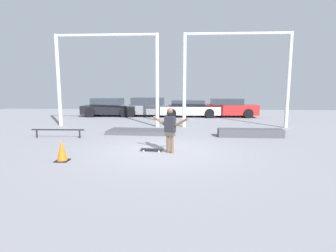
% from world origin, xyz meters
% --- Properties ---
extents(ground_plane, '(36.00, 36.00, 0.00)m').
position_xyz_m(ground_plane, '(0.00, 0.00, 0.00)').
color(ground_plane, gray).
extents(skateboarder, '(1.19, 0.63, 1.50)m').
position_xyz_m(skateboarder, '(0.26, -0.20, 0.84)').
color(skateboarder, brown).
rests_on(skateboarder, ground_plane).
extents(skateboard, '(0.79, 0.31, 0.08)m').
position_xyz_m(skateboard, '(-0.37, -0.02, 0.06)').
color(skateboard, black).
rests_on(skateboard, ground_plane).
extents(grind_box, '(2.81, 0.62, 0.36)m').
position_xyz_m(grind_box, '(3.65, 2.89, 0.18)').
color(grind_box, '#47474C').
rests_on(grind_box, ground_plane).
extents(manual_pad, '(3.14, 1.47, 0.17)m').
position_xyz_m(manual_pad, '(-1.31, 3.53, 0.09)').
color(manual_pad, '#47474C').
rests_on(manual_pad, ground_plane).
extents(grind_rail, '(2.29, 0.11, 0.39)m').
position_xyz_m(grind_rail, '(-4.70, 2.17, 0.31)').
color(grind_rail, black).
rests_on(grind_rail, ground_plane).
extents(canopy_support_left, '(5.74, 0.20, 5.05)m').
position_xyz_m(canopy_support_left, '(-3.51, 5.77, 3.16)').
color(canopy_support_left, silver).
rests_on(canopy_support_left, ground_plane).
extents(canopy_support_right, '(5.74, 0.20, 5.05)m').
position_xyz_m(canopy_support_right, '(3.51, 5.77, 3.16)').
color(canopy_support_right, silver).
rests_on(canopy_support_right, ground_plane).
extents(parked_car_black, '(4.19, 2.16, 1.39)m').
position_xyz_m(parked_car_black, '(-5.01, 11.27, 0.68)').
color(parked_car_black, black).
rests_on(parked_car_black, ground_plane).
extents(parked_car_grey, '(4.49, 2.07, 1.44)m').
position_xyz_m(parked_car_grey, '(-1.86, 11.41, 0.70)').
color(parked_car_grey, slate).
rests_on(parked_car_grey, ground_plane).
extents(parked_car_white, '(4.44, 1.93, 1.25)m').
position_xyz_m(parked_car_white, '(1.18, 11.09, 0.62)').
color(parked_car_white, white).
rests_on(parked_car_white, ground_plane).
extents(parked_car_red, '(4.16, 2.00, 1.37)m').
position_xyz_m(parked_car_red, '(4.09, 11.25, 0.67)').
color(parked_car_red, red).
rests_on(parked_car_red, ground_plane).
extents(traffic_cone, '(0.37, 0.37, 0.63)m').
position_xyz_m(traffic_cone, '(-2.86, -1.38, 0.31)').
color(traffic_cone, black).
rests_on(traffic_cone, ground_plane).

